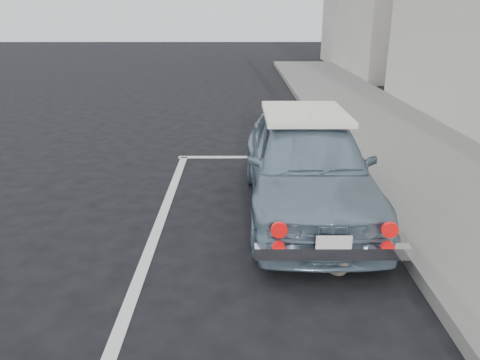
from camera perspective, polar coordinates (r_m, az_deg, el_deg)
The scene contains 4 objects.
pline_front at distance 8.44m, azimuth 2.67°, elevation 2.81°, with size 3.00×0.12×0.01m, color silver.
pline_side at distance 5.28m, azimuth -11.01°, elevation -8.50°, with size 0.12×7.00×0.01m, color silver.
retro_coupe at distance 6.04m, azimuth 8.12°, elevation 2.03°, with size 1.52×3.79×1.29m.
cat at distance 4.82m, azimuth 11.63°, elevation -9.97°, with size 0.31×0.46×0.25m.
Camera 1 is at (0.09, -1.56, 2.48)m, focal length 35.00 mm.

